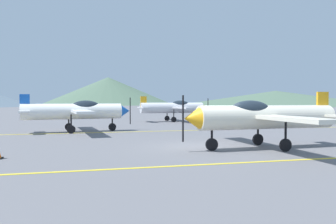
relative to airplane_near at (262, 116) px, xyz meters
The scene contains 8 objects.
ground_plane 2.81m from the airplane_near, 160.83° to the left, with size 400.00×400.00×0.00m, color slate.
apron_line_near 3.87m from the airplane_near, 129.76° to the right, with size 80.00×0.16×0.01m, color yellow.
apron_line_far 9.19m from the airplane_near, 104.78° to the left, with size 80.00×0.16×0.01m, color yellow.
airplane_near is the anchor object (origin of this frame).
airplane_mid 12.38m from the airplane_near, 128.76° to the left, with size 7.09×8.13×2.43m.
airplane_far 18.43m from the airplane_near, 86.19° to the left, with size 7.06×8.12×2.43m.
hill_centerleft 147.85m from the airplane_near, 88.50° to the left, with size 62.11×62.11×13.11m, color #4C6651.
hill_centerright 134.24m from the airplane_near, 57.63° to the left, with size 84.98×84.98×6.17m, color #4C6651.
Camera 1 is at (-4.98, -13.45, 2.04)m, focal length 35.52 mm.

